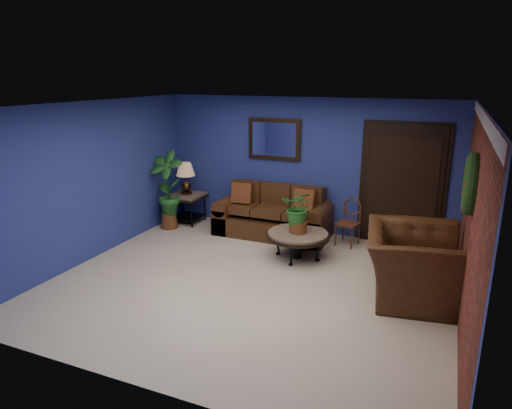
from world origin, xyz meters
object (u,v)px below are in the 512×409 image
at_px(sofa, 274,218).
at_px(end_table, 187,201).
at_px(coffee_table, 298,236).
at_px(side_chair, 350,218).
at_px(table_lamp, 186,175).
at_px(armchair, 414,264).

relative_size(sofa, end_table, 3.22).
distance_m(coffee_table, side_chair, 1.16).
height_order(table_lamp, armchair, table_lamp).
height_order(table_lamp, side_chair, table_lamp).
height_order(coffee_table, table_lamp, table_lamp).
bearing_deg(end_table, side_chair, 1.05).
distance_m(end_table, armchair, 4.72).
bearing_deg(sofa, coffee_table, -50.42).
bearing_deg(end_table, table_lamp, 161.57).
xyz_separation_m(table_lamp, side_chair, (3.25, 0.06, -0.52)).
bearing_deg(side_chair, end_table, -166.78).
height_order(sofa, coffee_table, sofa).
distance_m(coffee_table, armchair, 1.95).
bearing_deg(coffee_table, side_chair, 56.93).
bearing_deg(sofa, end_table, -179.11).
relative_size(coffee_table, side_chair, 1.23).
relative_size(side_chair, armchair, 0.58).
bearing_deg(table_lamp, sofa, 0.89).
bearing_deg(armchair, end_table, 61.91).
bearing_deg(coffee_table, end_table, 160.96).
xyz_separation_m(sofa, side_chair, (1.40, 0.03, 0.16)).
bearing_deg(side_chair, table_lamp, -166.78).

